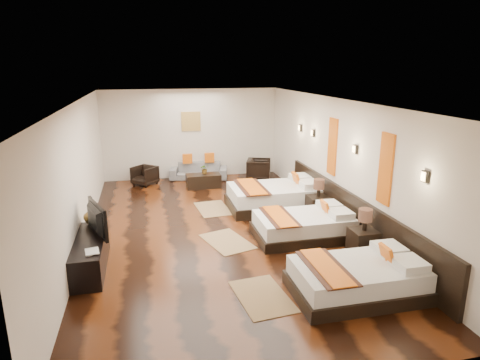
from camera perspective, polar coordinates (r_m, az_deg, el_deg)
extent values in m
cube|color=black|center=(9.18, -2.99, -6.97)|extent=(5.50, 9.50, 0.01)
cube|color=white|center=(8.52, -3.26, 10.72)|extent=(5.50, 9.50, 0.01)
cube|color=silver|center=(13.36, -6.69, 6.29)|extent=(5.50, 0.01, 2.80)
cube|color=silver|center=(8.72, -21.21, 0.46)|extent=(0.01, 9.50, 2.80)
cube|color=silver|center=(9.59, 13.29, 2.39)|extent=(0.01, 9.50, 2.80)
cube|color=black|center=(9.15, 14.89, -4.55)|extent=(0.08, 6.60, 0.90)
cube|color=black|center=(7.03, 15.62, -13.98)|extent=(2.04, 1.26, 0.21)
cube|color=white|center=(6.92, 15.77, -12.16)|extent=(1.94, 1.16, 0.29)
cube|color=orange|center=(7.04, 19.45, -9.61)|extent=(0.15, 0.31, 0.31)
cube|color=#38190F|center=(6.62, 11.73, -11.66)|extent=(0.53, 1.28, 0.02)
cube|color=orange|center=(6.61, 11.73, -11.55)|extent=(0.37, 1.28, 0.02)
cube|color=black|center=(8.90, 8.60, -7.14)|extent=(2.02, 1.25, 0.21)
cube|color=white|center=(8.81, 8.66, -5.64)|extent=(1.92, 1.15, 0.29)
cube|color=orange|center=(8.90, 11.61, -3.78)|extent=(0.15, 0.31, 0.31)
cube|color=#38190F|center=(8.58, 5.41, -5.01)|extent=(0.53, 1.27, 0.02)
cube|color=orange|center=(8.57, 5.41, -4.92)|extent=(0.36, 1.27, 0.02)
cube|color=black|center=(10.60, 4.78, -3.18)|extent=(2.34, 1.45, 0.25)
cube|color=white|center=(10.51, 4.82, -1.69)|extent=(2.23, 1.34, 0.33)
cube|color=orange|center=(10.61, 7.72, 0.07)|extent=(0.17, 0.36, 0.36)
cube|color=#38190F|center=(10.30, 1.59, -0.97)|extent=(0.61, 1.47, 0.02)
cube|color=orange|center=(10.29, 1.59, -0.88)|extent=(0.42, 1.47, 0.02)
cube|color=black|center=(8.26, 16.49, -8.27)|extent=(0.48, 0.48, 0.53)
cylinder|color=black|center=(8.12, 16.69, -5.87)|extent=(0.08, 0.08, 0.21)
cylinder|color=#3F2619|center=(8.06, 16.79, -4.61)|extent=(0.25, 0.25, 0.23)
cube|color=black|center=(10.03, 10.59, -3.64)|extent=(0.48, 0.48, 0.53)
cylinder|color=black|center=(9.91, 10.70, -1.62)|extent=(0.08, 0.08, 0.21)
cylinder|color=#3F2619|center=(9.86, 10.75, -0.56)|extent=(0.25, 0.25, 0.23)
cube|color=olive|center=(6.77, 3.06, -15.60)|extent=(0.87, 1.27, 0.01)
cube|color=olive|center=(8.64, -1.78, -8.40)|extent=(1.07, 1.37, 0.01)
cube|color=olive|center=(10.55, -3.71, -3.93)|extent=(0.86, 1.26, 0.01)
cube|color=black|center=(7.93, -19.74, -9.49)|extent=(0.50, 1.80, 0.55)
imported|color=black|center=(7.90, -19.60, -5.13)|extent=(0.48, 1.00, 0.59)
imported|color=black|center=(7.29, -20.44, -9.32)|extent=(0.26, 0.32, 0.03)
imported|color=brown|center=(8.49, -19.47, -4.46)|extent=(0.41, 0.41, 0.37)
imported|color=slate|center=(13.32, -5.66, 1.28)|extent=(1.89, 1.06, 0.52)
imported|color=black|center=(12.88, -12.91, 0.60)|extent=(0.89, 0.89, 0.58)
imported|color=black|center=(13.13, 2.58, 1.46)|extent=(0.92, 0.91, 0.66)
cube|color=black|center=(12.35, -5.03, -0.11)|extent=(1.01, 0.52, 0.40)
imported|color=#326120|center=(12.35, -4.85, 1.56)|extent=(0.27, 0.23, 0.30)
cube|color=#D86014|center=(7.90, 19.30, 1.42)|extent=(0.04, 0.40, 1.30)
cube|color=#D86014|center=(9.79, 12.53, 4.49)|extent=(0.04, 0.40, 1.30)
cube|color=black|center=(6.98, 24.00, 0.45)|extent=(0.06, 0.12, 0.18)
cube|color=#FFD18C|center=(6.97, 23.80, 0.44)|extent=(0.02, 0.10, 0.14)
cube|color=black|center=(8.79, 15.51, 4.07)|extent=(0.06, 0.12, 0.18)
cube|color=#FFD18C|center=(8.77, 15.34, 4.07)|extent=(0.02, 0.10, 0.14)
cube|color=black|center=(10.74, 9.97, 6.38)|extent=(0.06, 0.12, 0.18)
cube|color=#FFD18C|center=(10.73, 9.82, 6.38)|extent=(0.02, 0.10, 0.14)
cube|color=black|center=(11.57, 8.24, 7.08)|extent=(0.06, 0.12, 0.18)
cube|color=#FFD18C|center=(11.55, 8.10, 7.08)|extent=(0.02, 0.10, 0.14)
cube|color=#AD873F|center=(13.28, -6.73, 7.98)|extent=(0.60, 0.04, 0.60)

